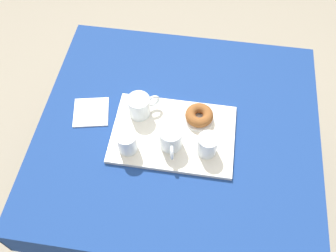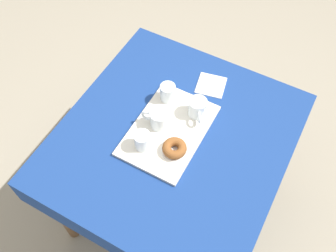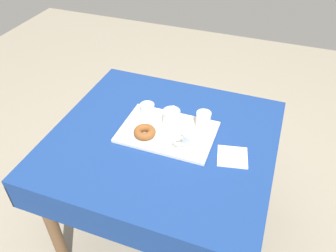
# 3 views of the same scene
# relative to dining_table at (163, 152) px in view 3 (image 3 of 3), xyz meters

# --- Properties ---
(ground_plane) EXTENTS (6.00, 6.00, 0.00)m
(ground_plane) POSITION_rel_dining_table_xyz_m (0.00, 0.00, -0.67)
(ground_plane) COLOR gray
(dining_table) EXTENTS (1.11, 1.03, 0.77)m
(dining_table) POSITION_rel_dining_table_xyz_m (0.00, 0.00, 0.00)
(dining_table) COLOR navy
(dining_table) RESTS_ON ground
(serving_tray) EXTENTS (0.47, 0.32, 0.02)m
(serving_tray) POSITION_rel_dining_table_xyz_m (-0.01, -0.03, 0.11)
(serving_tray) COLOR silver
(serving_tray) RESTS_ON dining_table
(tea_mug_left) EXTENTS (0.12, 0.10, 0.09)m
(tea_mug_left) POSITION_rel_dining_table_xyz_m (-0.16, 0.04, 0.16)
(tea_mug_left) COLOR white
(tea_mug_left) RESTS_ON serving_tray
(tea_mug_right) EXTENTS (0.09, 0.13, 0.09)m
(tea_mug_right) POSITION_rel_dining_table_xyz_m (-0.02, -0.09, 0.16)
(tea_mug_right) COLOR white
(tea_mug_right) RESTS_ON serving_tray
(water_glass_near) EXTENTS (0.07, 0.07, 0.09)m
(water_glass_near) POSITION_rel_dining_table_xyz_m (-0.17, -0.13, 0.16)
(water_glass_near) COLOR white
(water_glass_near) RESTS_ON serving_tray
(water_glass_far) EXTENTS (0.07, 0.07, 0.09)m
(water_glass_far) POSITION_rel_dining_table_xyz_m (0.12, -0.09, 0.16)
(water_glass_far) COLOR white
(water_glass_far) RESTS_ON serving_tray
(donut_plate_left) EXTENTS (0.12, 0.12, 0.01)m
(donut_plate_left) POSITION_rel_dining_table_xyz_m (0.08, 0.04, 0.12)
(donut_plate_left) COLOR white
(donut_plate_left) RESTS_ON serving_tray
(sugar_donut_left) EXTENTS (0.11, 0.11, 0.04)m
(sugar_donut_left) POSITION_rel_dining_table_xyz_m (0.08, 0.04, 0.15)
(sugar_donut_left) COLOR brown
(sugar_donut_left) RESTS_ON donut_plate_left
(paper_napkin) EXTENTS (0.16, 0.16, 0.01)m
(paper_napkin) POSITION_rel_dining_table_xyz_m (-0.36, 0.02, 0.11)
(paper_napkin) COLOR white
(paper_napkin) RESTS_ON dining_table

